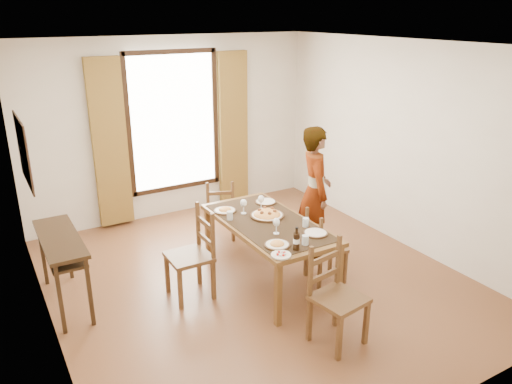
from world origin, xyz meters
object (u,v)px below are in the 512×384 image
man (315,192)px  pasta_platter (267,213)px  console_table (61,246)px  dining_table (268,227)px

man → pasta_platter: (-0.84, -0.20, -0.04)m
man → console_table: bearing=105.9°
console_table → dining_table: bearing=-17.5°
console_table → dining_table: 2.25m
console_table → man: bearing=-6.5°
console_table → man: man is taller
console_table → pasta_platter: 2.28m
dining_table → man: size_ratio=1.04×
console_table → man: 3.08m
console_table → pasta_platter: size_ratio=3.00×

